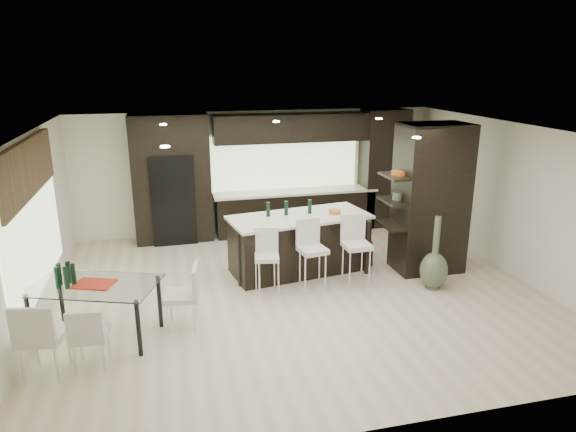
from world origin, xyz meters
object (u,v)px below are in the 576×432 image
object	(u,v)px
stool_mid	(312,262)
dining_table	(97,311)
chair_near	(91,339)
chair_end	(181,300)
stool_right	(356,258)
chair_far	(44,341)
stool_left	(267,268)
floor_vase	(435,253)
bench	(337,251)
kitchen_island	(299,243)

from	to	relation	value
stool_mid	dining_table	size ratio (longest dim) A/B	0.58
chair_near	chair_end	world-z (taller)	chair_end
stool_right	dining_table	world-z (taller)	stool_right
stool_mid	chair_far	xyz separation A→B (m)	(-3.87, -1.63, -0.01)
stool_left	floor_vase	world-z (taller)	floor_vase
stool_right	chair_near	world-z (taller)	stool_right
bench	chair_end	xyz separation A→B (m)	(-2.99, -1.85, 0.19)
floor_vase	dining_table	bearing A→B (deg)	-175.85
stool_mid	chair_near	distance (m)	3.71
bench	dining_table	bearing A→B (deg)	-149.71
stool_left	stool_right	bearing A→B (deg)	9.14
stool_right	dining_table	xyz separation A→B (m)	(-4.13, -0.83, -0.10)
stool_mid	floor_vase	xyz separation A→B (m)	(2.02, -0.44, 0.15)
stool_right	chair_near	distance (m)	4.42
stool_right	chair_end	distance (m)	3.09
kitchen_island	chair_near	size ratio (longest dim) A/B	3.18
kitchen_island	stool_right	xyz separation A→B (m)	(0.78, -0.86, -0.03)
kitchen_island	stool_mid	size ratio (longest dim) A/B	2.61
chair_end	chair_near	bearing A→B (deg)	132.54
stool_right	chair_end	bearing A→B (deg)	-164.98
bench	chair_end	world-z (taller)	chair_end
chair_near	floor_vase	bearing A→B (deg)	17.07
stool_mid	stool_right	size ratio (longest dim) A/B	0.98
stool_left	dining_table	size ratio (longest dim) A/B	0.53
stool_mid	chair_far	world-z (taller)	stool_mid
chair_end	stool_mid	bearing A→B (deg)	-60.41
stool_left	chair_far	size ratio (longest dim) A/B	0.94
chair_near	chair_far	world-z (taller)	chair_far
bench	chair_far	bearing A→B (deg)	-144.12
kitchen_island	chair_far	bearing A→B (deg)	-156.39
stool_left	bench	world-z (taller)	stool_left
stool_mid	chair_far	bearing A→B (deg)	-166.45
stool_right	dining_table	bearing A→B (deg)	-169.16
stool_left	chair_end	bearing A→B (deg)	-139.15
floor_vase	chair_end	xyz separation A→B (m)	(-4.22, -0.39, -0.20)
stool_left	chair_near	bearing A→B (deg)	-137.89
floor_vase	kitchen_island	bearing A→B (deg)	147.19
stool_left	bench	xyz separation A→B (m)	(1.57, 1.00, -0.20)
kitchen_island	stool_left	distance (m)	1.15
bench	chair_far	size ratio (longest dim) A/B	1.34
dining_table	chair_near	bearing A→B (deg)	-69.84
stool_mid	chair_near	xyz separation A→B (m)	(-3.35, -1.60, -0.09)
kitchen_island	stool_mid	world-z (taller)	kitchen_island
floor_vase	chair_end	distance (m)	4.24
stool_mid	dining_table	world-z (taller)	stool_mid
stool_mid	bench	world-z (taller)	stool_mid
chair_far	kitchen_island	bearing A→B (deg)	43.94
kitchen_island	bench	xyz separation A→B (m)	(0.79, 0.16, -0.28)
kitchen_island	stool_mid	distance (m)	0.86
stool_left	stool_right	xyz separation A→B (m)	(1.56, -0.02, 0.05)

